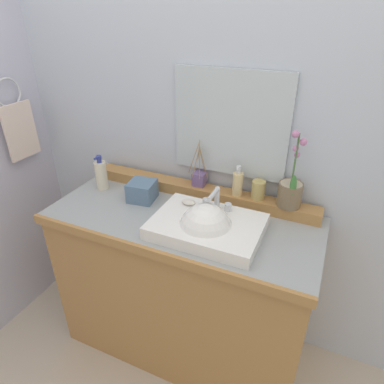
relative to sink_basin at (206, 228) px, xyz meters
The scene contains 15 objects.
floor 0.99m from the sink_basin, 154.14° to the left, with size 2.97×3.74×0.10m, color #C2B29E.
wall_back 0.57m from the sink_basin, 108.60° to the left, with size 2.97×0.20×2.43m, color silver.
vanity_cabinet 0.50m from the sink_basin, 154.29° to the left, with size 1.31×0.57×0.90m.
back_ledge 0.34m from the sink_basin, 117.69° to the left, with size 1.23×0.09×0.06m, color #AC7841.
sink_basin is the anchor object (origin of this frame).
soap_bar 0.17m from the sink_basin, 142.11° to the left, with size 0.07×0.04×0.02m, color silver.
potted_plant 0.43m from the sink_basin, 44.22° to the left, with size 0.11×0.12×0.37m.
soap_dispenser 0.31m from the sink_basin, 80.60° to the left, with size 0.05×0.05×0.16m.
tumbler_cup 0.34m from the sink_basin, 63.03° to the left, with size 0.07×0.07×0.09m, color tan.
reed_diffuser 0.36m from the sink_basin, 118.10° to the left, with size 0.11×0.10×0.25m.
lotion_bottle 0.70m from the sink_basin, 166.97° to the left, with size 0.06×0.07×0.19m.
tissue_box 0.44m from the sink_basin, 161.14° to the left, with size 0.13×0.13×0.10m, color slate.
mirror 0.51m from the sink_basin, 94.38° to the left, with size 0.57×0.02×0.51m, color silver.
towel_ring 1.30m from the sink_basin, behind, with size 0.16×0.16×0.01m, color silver.
hand_towel 1.23m from the sink_basin, behind, with size 0.02×0.20×0.31m, color beige.
Camera 1 is at (0.60, -1.22, 1.79)m, focal length 31.53 mm.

